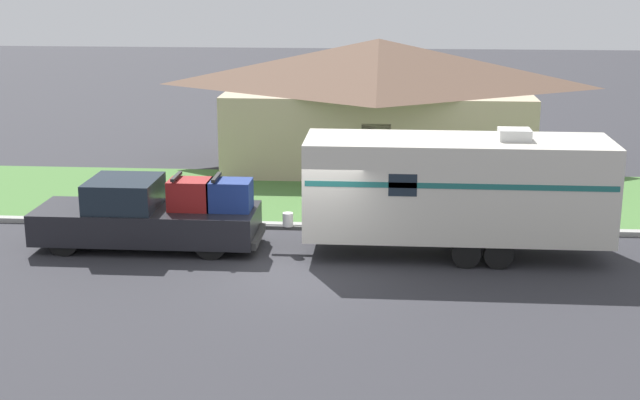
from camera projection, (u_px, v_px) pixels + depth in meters
The scene contains 7 objects.
ground_plane at pixel (311, 272), 22.05m from camera, with size 120.00×120.00×0.00m, color #2D2D33.
curb_strip at pixel (323, 226), 25.64m from camera, with size 80.00×0.30×0.14m.
lawn_strip at pixel (331, 196), 29.18m from camera, with size 80.00×7.00×0.03m.
house_across_street at pixel (378, 99), 33.57m from camera, with size 11.86×7.39×4.70m.
pickup_truck at pixel (150, 216), 23.80m from camera, with size 6.02×2.08×2.00m.
travel_trailer at pixel (457, 187), 22.95m from camera, with size 8.88×2.41×3.36m.
mailbox at pixel (125, 186), 26.39m from camera, with size 0.48×0.20×1.32m.
Camera 1 is at (1.84, -20.77, 7.41)m, focal length 50.00 mm.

